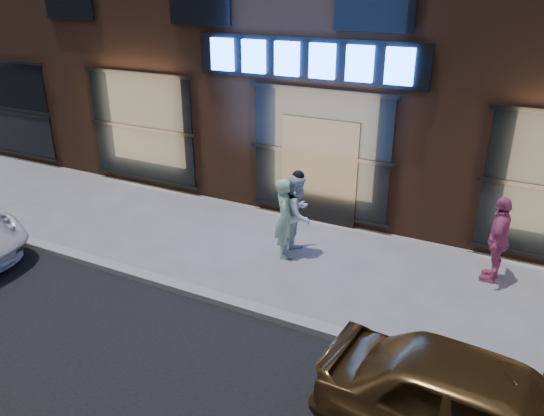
{
  "coord_description": "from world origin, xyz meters",
  "views": [
    {
      "loc": [
        4.18,
        -6.49,
        5.09
      ],
      "look_at": [
        0.02,
        1.6,
        1.2
      ],
      "focal_mm": 35.0,
      "sensor_mm": 36.0,
      "label": 1
    }
  ],
  "objects_px": {
    "man_bowtie": "(285,218)",
    "passerby": "(498,239)",
    "gold_sedan": "(489,416)",
    "man_cap": "(297,214)"
  },
  "relations": [
    {
      "from": "man_bowtie",
      "to": "passerby",
      "type": "distance_m",
      "value": 3.95
    },
    {
      "from": "passerby",
      "to": "gold_sedan",
      "type": "height_order",
      "value": "passerby"
    },
    {
      "from": "man_bowtie",
      "to": "passerby",
      "type": "height_order",
      "value": "passerby"
    },
    {
      "from": "man_cap",
      "to": "gold_sedan",
      "type": "distance_m",
      "value": 5.5
    },
    {
      "from": "man_bowtie",
      "to": "man_cap",
      "type": "xyz_separation_m",
      "value": [
        0.16,
        0.24,
        0.03
      ]
    },
    {
      "from": "man_cap",
      "to": "passerby",
      "type": "xyz_separation_m",
      "value": [
        3.68,
        0.66,
        -0.02
      ]
    },
    {
      "from": "passerby",
      "to": "gold_sedan",
      "type": "xyz_separation_m",
      "value": [
        0.37,
        -4.38,
        -0.16
      ]
    },
    {
      "from": "man_cap",
      "to": "gold_sedan",
      "type": "bearing_deg",
      "value": -134.54
    },
    {
      "from": "man_bowtie",
      "to": "passerby",
      "type": "bearing_deg",
      "value": -102.12
    },
    {
      "from": "man_cap",
      "to": "gold_sedan",
      "type": "relative_size",
      "value": 0.43
    }
  ]
}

